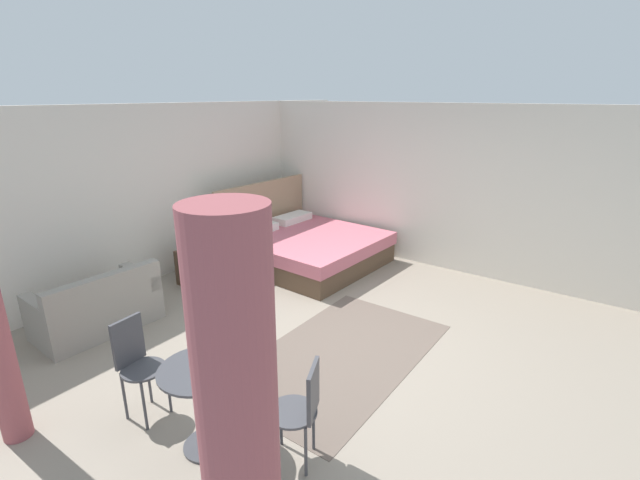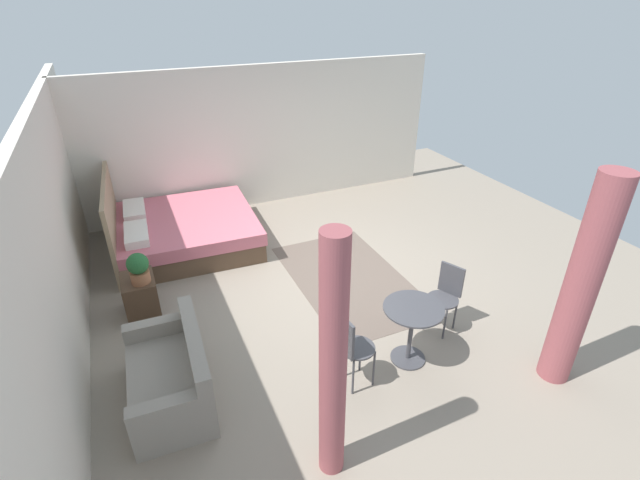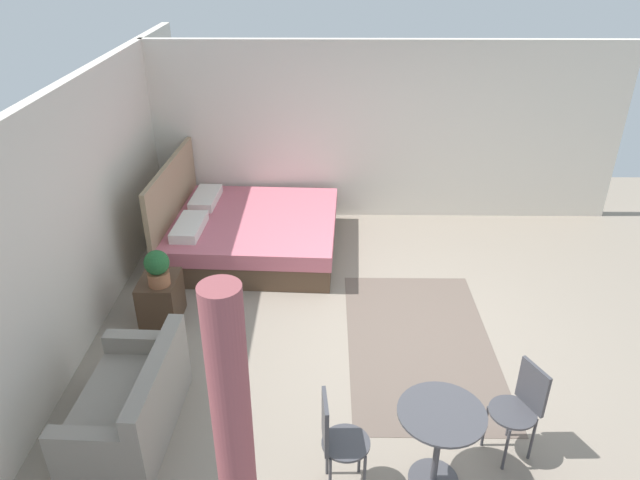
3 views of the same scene
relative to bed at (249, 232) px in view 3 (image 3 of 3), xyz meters
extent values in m
cube|color=gray|center=(-1.79, -1.84, -0.29)|extent=(8.91, 9.63, 0.02)
cube|color=silver|center=(-1.79, 1.47, 0.99)|extent=(8.91, 0.12, 2.53)
cube|color=silver|center=(1.16, -1.84, 0.99)|extent=(0.12, 6.63, 2.53)
cube|color=#66564C|center=(-1.97, -1.99, -0.28)|extent=(2.55, 1.48, 0.01)
cube|color=brown|center=(0.00, -0.09, -0.13)|extent=(2.08, 2.13, 0.30)
cube|color=#C66675|center=(0.00, -0.09, 0.11)|extent=(2.12, 2.18, 0.19)
cube|color=#997F60|center=(0.04, 0.96, 0.33)|extent=(2.05, 0.15, 1.22)
cube|color=white|center=(-0.41, 0.67, 0.27)|extent=(0.73, 0.35, 0.12)
cube|color=white|center=(0.47, 0.63, 0.27)|extent=(0.73, 0.35, 0.12)
cube|color=gray|center=(-3.16, 0.65, -0.09)|extent=(1.34, 0.79, 0.38)
cube|color=gray|center=(-3.18, 0.35, 0.29)|extent=(1.31, 0.19, 0.36)
cube|color=gray|center=(-2.58, 0.63, 0.19)|extent=(0.17, 0.74, 0.18)
cube|color=gray|center=(-3.75, 0.67, 0.19)|extent=(0.17, 0.74, 0.18)
cube|color=#473323|center=(-1.56, 0.77, -0.02)|extent=(0.52, 0.40, 0.51)
cylinder|color=#935B3D|center=(-1.66, 0.72, 0.31)|extent=(0.23, 0.23, 0.15)
sphere|color=#235B2D|center=(-1.66, 0.72, 0.50)|extent=(0.26, 0.26, 0.26)
cylinder|color=#3F3F44|center=(-3.66, -1.86, -0.27)|extent=(0.39, 0.39, 0.02)
cylinder|color=#3F3F44|center=(-3.66, -1.86, 0.07)|extent=(0.05, 0.05, 0.69)
cylinder|color=#3F3F44|center=(-3.66, -1.86, 0.42)|extent=(0.65, 0.65, 0.02)
cylinder|color=#3F3F44|center=(-3.31, -2.32, -0.07)|extent=(0.02, 0.02, 0.43)
cylinder|color=#3F3F44|center=(-3.55, -2.43, -0.07)|extent=(0.02, 0.02, 0.43)
cylinder|color=#3F3F44|center=(-3.20, -2.56, -0.07)|extent=(0.02, 0.02, 0.43)
cylinder|color=#3F3F44|center=(-3.44, -2.67, -0.07)|extent=(0.02, 0.02, 0.43)
cylinder|color=#3F3F44|center=(-3.37, -2.49, 0.16)|extent=(0.49, 0.49, 0.02)
cube|color=#3F3F44|center=(-3.31, -2.64, 0.36)|extent=(0.28, 0.15, 0.39)
cylinder|color=#3F3F44|center=(-3.84, -1.31, -0.05)|extent=(0.02, 0.02, 0.45)
cylinder|color=#3F3F44|center=(-3.59, -1.28, -0.05)|extent=(0.02, 0.02, 0.45)
cylinder|color=#3F3F44|center=(-3.86, -1.05, -0.05)|extent=(0.02, 0.02, 0.45)
cylinder|color=#3F3F44|center=(-3.61, -1.03, -0.05)|extent=(0.02, 0.02, 0.45)
cylinder|color=#3F3F44|center=(-3.72, -1.17, 0.18)|extent=(0.39, 0.39, 0.02)
cube|color=#3F3F44|center=(-3.74, -1.02, 0.40)|extent=(0.29, 0.06, 0.42)
cylinder|color=#994C51|center=(-4.49, -0.52, 0.88)|extent=(0.22, 0.22, 2.32)
camera|label=1|loc=(-5.46, -4.25, 2.38)|focal=25.08mm
camera|label=2|loc=(-6.80, 0.62, 3.39)|focal=25.75mm
camera|label=3|loc=(-6.77, -1.01, 3.50)|focal=32.54mm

